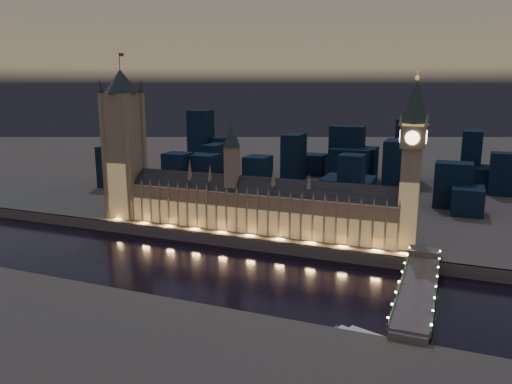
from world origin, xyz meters
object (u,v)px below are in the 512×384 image
at_px(elizabeth_tower, 412,151).
at_px(river_boat, 370,341).
at_px(victoria_tower, 124,137).
at_px(westminster_bridge, 418,290).
at_px(palace_of_westminster, 256,206).

distance_m(elizabeth_tower, river_boat, 138.66).
relative_size(victoria_tower, westminster_bridge, 1.13).
distance_m(elizabeth_tower, westminster_bridge, 93.10).
relative_size(elizabeth_tower, river_boat, 2.75).
relative_size(palace_of_westminster, river_boat, 4.91).
xyz_separation_m(palace_of_westminster, westminster_bridge, (118.01, -65.20, -20.38)).
height_order(palace_of_westminster, victoria_tower, victoria_tower).
xyz_separation_m(palace_of_westminster, river_boat, (102.07, -119.75, -24.81)).
xyz_separation_m(victoria_tower, elizabeth_tower, (218.00, -0.00, -0.36)).
distance_m(victoria_tower, river_boat, 255.58).
bearing_deg(river_boat, elizabeth_tower, 88.38).
bearing_deg(palace_of_westminster, river_boat, -49.56).
bearing_deg(victoria_tower, elizabeth_tower, -0.00).
xyz_separation_m(palace_of_westminster, elizabeth_tower, (105.47, 0.18, 44.71)).
bearing_deg(westminster_bridge, elizabeth_tower, 100.86).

